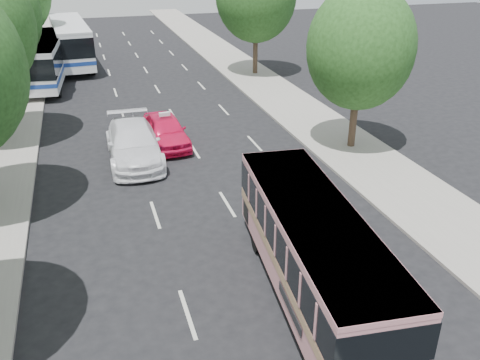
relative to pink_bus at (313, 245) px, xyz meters
name	(u,v)px	position (x,y,z in m)	size (l,w,h in m)	color
ground	(232,263)	(-1.77, 2.28, -1.78)	(120.00, 120.00, 0.00)	black
sidewalk_left	(10,108)	(-10.27, 22.28, -1.71)	(4.00, 90.00, 0.15)	#9E998E
sidewalk_right	(267,87)	(6.73, 22.28, -1.72)	(4.00, 90.00, 0.12)	#9E998E
tree_right_near	(363,44)	(7.01, 10.22, 3.42)	(5.10, 5.10, 7.95)	#38281E
pink_bus	(313,245)	(0.00, 0.00, 0.00)	(3.16, 9.17, 2.87)	#CF858D
pink_taxi	(166,130)	(-1.98, 13.43, -1.00)	(1.86, 4.62, 1.57)	#EB144D
white_pickup	(134,143)	(-3.77, 11.91, -0.92)	(2.41, 5.93, 1.72)	white
tour_coach_front	(46,57)	(-8.06, 28.07, 0.16)	(3.15, 10.95, 3.23)	silver
tour_coach_rear	(71,39)	(-6.27, 33.92, 0.33)	(3.37, 11.87, 3.51)	white
taxi_roof_sign	(165,114)	(-1.98, 13.43, -0.12)	(0.55, 0.18, 0.18)	silver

